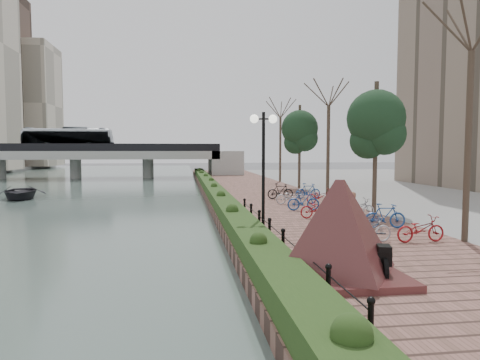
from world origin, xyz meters
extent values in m
plane|color=#59595B|center=(0.00, 0.00, 0.00)|extent=(220.00, 220.00, 0.00)
cube|color=#44554E|center=(-15.00, 25.00, 0.01)|extent=(30.00, 130.00, 0.02)
cube|color=brown|center=(4.00, 17.50, 0.25)|extent=(8.00, 75.00, 0.50)
cube|color=gray|center=(20.00, 17.50, 0.25)|extent=(24.00, 75.00, 0.50)
cube|color=#1F3B15|center=(0.60, 20.00, 0.80)|extent=(1.10, 56.00, 0.60)
cylinder|color=black|center=(1.40, -5.00, 0.85)|extent=(0.10, 0.10, 0.70)
cylinder|color=black|center=(1.40, -3.00, 0.85)|extent=(0.10, 0.10, 0.70)
cylinder|color=black|center=(1.40, -1.00, 0.85)|extent=(0.10, 0.10, 0.70)
cylinder|color=black|center=(1.40, 1.00, 0.85)|extent=(0.10, 0.10, 0.70)
cylinder|color=black|center=(1.40, 3.00, 0.85)|extent=(0.10, 0.10, 0.70)
cylinder|color=black|center=(1.40, 5.00, 0.85)|extent=(0.10, 0.10, 0.70)
cylinder|color=black|center=(1.40, 7.00, 0.85)|extent=(0.10, 0.10, 0.70)
cylinder|color=black|center=(1.40, 9.00, 0.85)|extent=(0.10, 0.10, 0.70)
cube|color=#491F20|center=(2.22, -1.40, 0.59)|extent=(2.91, 2.91, 0.17)
pyramid|color=#491F20|center=(2.22, -1.40, 1.78)|extent=(3.74, 3.74, 2.22)
cylinder|color=black|center=(1.43, 4.31, 2.75)|extent=(0.12, 0.12, 4.51)
cylinder|color=black|center=(1.43, 4.31, 4.76)|extent=(0.70, 0.06, 0.06)
sphere|color=white|center=(1.08, 4.31, 4.76)|extent=(0.32, 0.32, 0.32)
sphere|color=white|center=(1.78, 4.31, 4.76)|extent=(0.32, 0.32, 0.32)
imported|color=brown|center=(4.00, 2.28, 1.36)|extent=(0.74, 0.63, 1.73)
imported|color=#ADACB1|center=(4.60, 2.12, 0.95)|extent=(0.60, 1.71, 0.90)
imported|color=black|center=(4.60, 4.72, 1.00)|extent=(0.47, 1.66, 1.00)
imported|color=maroon|center=(4.60, 7.32, 0.95)|extent=(0.60, 1.71, 0.90)
imported|color=navy|center=(4.60, 9.92, 1.00)|extent=(0.47, 1.66, 1.00)
imported|color=#ADACB1|center=(4.60, 12.52, 0.95)|extent=(0.60, 1.71, 0.90)
imported|color=black|center=(4.60, 15.12, 1.00)|extent=(0.47, 1.66, 1.00)
imported|color=maroon|center=(6.40, 2.12, 0.95)|extent=(0.60, 1.71, 0.90)
imported|color=navy|center=(6.40, 4.72, 1.00)|extent=(0.47, 1.66, 1.00)
imported|color=#ADACB1|center=(6.40, 7.32, 0.95)|extent=(0.60, 1.71, 0.90)
imported|color=black|center=(6.40, 9.92, 1.00)|extent=(0.47, 1.66, 1.00)
imported|color=maroon|center=(6.40, 12.52, 0.95)|extent=(0.60, 1.71, 0.90)
imported|color=navy|center=(6.40, 15.12, 1.00)|extent=(0.47, 1.66, 1.00)
cube|color=#A2A19C|center=(-15.00, 45.00, 3.00)|extent=(36.00, 8.00, 1.00)
cube|color=black|center=(-15.00, 41.10, 3.95)|extent=(36.00, 0.15, 0.90)
cube|color=black|center=(-15.00, 48.90, 3.95)|extent=(36.00, 0.15, 0.90)
cylinder|color=#A2A19C|center=(-24.00, 45.00, 1.25)|extent=(1.40, 1.40, 2.50)
cylinder|color=#A2A19C|center=(-15.00, 45.00, 1.25)|extent=(1.40, 1.40, 2.50)
cylinder|color=#A2A19C|center=(-6.00, 45.00, 1.25)|extent=(1.40, 1.40, 2.50)
imported|color=white|center=(-15.74, 45.00, 5.00)|extent=(2.52, 10.77, 3.00)
imported|color=black|center=(-13.51, 22.02, 0.51)|extent=(4.42, 5.40, 0.98)
cube|color=beige|center=(-33.00, 80.00, 12.50)|extent=(12.00, 12.00, 24.00)
camera|label=1|loc=(-1.55, -11.29, 3.61)|focal=32.00mm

